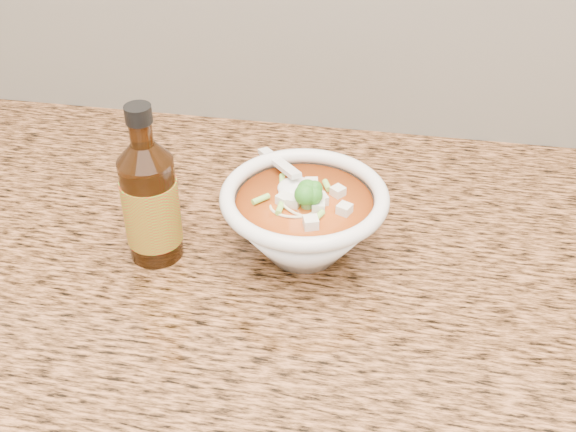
# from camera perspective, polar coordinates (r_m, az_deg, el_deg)

# --- Properties ---
(counter_slab) EXTENTS (4.00, 0.68, 0.04)m
(counter_slab) POSITION_cam_1_polar(r_m,az_deg,el_deg) (0.93, 6.59, -3.72)
(counter_slab) COLOR #9E623A
(counter_slab) RESTS_ON cabinet
(soup_bowl) EXTENTS (0.20, 0.21, 0.11)m
(soup_bowl) POSITION_cam_1_polar(r_m,az_deg,el_deg) (0.89, 1.26, -0.37)
(soup_bowl) COLOR white
(soup_bowl) RESTS_ON counter_slab
(hot_sauce_bottle) EXTENTS (0.08, 0.08, 0.21)m
(hot_sauce_bottle) POSITION_cam_1_polar(r_m,az_deg,el_deg) (0.88, -10.81, 1.07)
(hot_sauce_bottle) COLOR #391B07
(hot_sauce_bottle) RESTS_ON counter_slab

